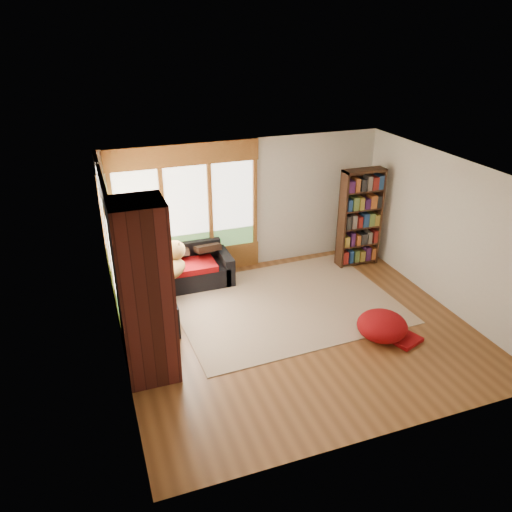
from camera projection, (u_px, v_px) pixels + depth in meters
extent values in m
plane|color=brown|center=(297.00, 328.00, 8.20)|extent=(5.50, 5.50, 0.00)
plane|color=white|center=(303.00, 174.00, 7.08)|extent=(5.50, 5.50, 0.00)
cube|color=silver|center=(247.00, 205.00, 9.77)|extent=(5.50, 0.04, 2.60)
cube|color=silver|center=(392.00, 348.00, 5.52)|extent=(5.50, 0.04, 2.60)
cube|color=silver|center=(116.00, 286.00, 6.80)|extent=(0.04, 5.00, 2.60)
cube|color=silver|center=(447.00, 233.00, 8.48)|extent=(0.04, 5.00, 2.60)
cube|color=#915924|center=(187.00, 210.00, 9.35)|extent=(2.82, 0.10, 1.90)
cube|color=white|center=(187.00, 210.00, 9.35)|extent=(2.54, 0.09, 1.62)
cube|color=#915924|center=(110.00, 248.00, 7.81)|extent=(0.10, 2.62, 1.90)
cube|color=white|center=(110.00, 248.00, 7.81)|extent=(0.09, 2.36, 1.62)
cube|color=olive|center=(104.00, 207.00, 8.35)|extent=(0.03, 0.72, 0.90)
cube|color=#471914|center=(145.00, 294.00, 6.61)|extent=(0.70, 0.70, 2.60)
cube|color=black|center=(172.00, 278.00, 9.35)|extent=(2.20, 0.90, 0.42)
cube|color=black|center=(167.00, 251.00, 9.48)|extent=(2.20, 0.20, 0.38)
cube|color=black|center=(223.00, 265.00, 9.62)|extent=(0.20, 0.90, 0.60)
cube|color=maroon|center=(167.00, 268.00, 9.10)|extent=(1.90, 0.66, 0.12)
cube|color=black|center=(142.00, 300.00, 8.60)|extent=(0.90, 2.20, 0.42)
cube|color=black|center=(119.00, 283.00, 8.32)|extent=(0.20, 2.20, 0.38)
cube|color=black|center=(151.00, 326.00, 7.71)|extent=(0.90, 0.20, 0.60)
cube|color=maroon|center=(151.00, 295.00, 8.22)|extent=(0.66, 1.20, 0.12)
cube|color=maroon|center=(143.00, 270.00, 9.03)|extent=(0.66, 0.66, 0.12)
cube|color=beige|center=(285.00, 303.00, 8.89)|extent=(3.90, 3.05, 0.01)
cube|color=#3B2013|center=(378.00, 216.00, 10.07)|extent=(0.04, 0.29, 2.00)
cube|color=#3B2013|center=(342.00, 221.00, 9.82)|extent=(0.04, 0.29, 2.00)
cube|color=#3B2013|center=(357.00, 216.00, 10.06)|extent=(0.86, 0.02, 2.00)
cube|color=#3B2013|center=(356.00, 260.00, 10.35)|extent=(0.78, 0.27, 0.03)
cube|color=#3B2013|center=(358.00, 244.00, 10.19)|extent=(0.78, 0.27, 0.03)
cube|color=#3B2013|center=(359.00, 227.00, 10.03)|extent=(0.78, 0.27, 0.03)
cube|color=#3B2013|center=(361.00, 209.00, 9.86)|extent=(0.78, 0.27, 0.03)
cube|color=#3B2013|center=(363.00, 190.00, 9.70)|extent=(0.78, 0.27, 0.03)
cube|color=#3B2013|center=(365.00, 171.00, 9.54)|extent=(0.78, 0.27, 0.03)
cube|color=#726659|center=(361.00, 219.00, 9.93)|extent=(0.74, 0.21, 1.84)
ellipsoid|color=maroon|center=(382.00, 325.00, 7.87)|extent=(0.92, 0.92, 0.43)
ellipsoid|color=olive|center=(165.00, 264.00, 8.63)|extent=(1.02, 1.02, 0.30)
sphere|color=olive|center=(175.00, 250.00, 8.83)|extent=(0.50, 0.50, 0.35)
cone|color=olive|center=(173.00, 244.00, 8.72)|extent=(0.18, 0.18, 0.15)
ellipsoid|color=#2F1F15|center=(138.00, 277.00, 8.28)|extent=(0.57, 0.82, 0.26)
sphere|color=#2F1F15|center=(134.00, 263.00, 8.45)|extent=(0.34, 0.34, 0.31)
cone|color=#2F1F15|center=(134.00, 258.00, 8.36)|extent=(0.13, 0.13, 0.14)
cube|color=black|center=(204.00, 240.00, 9.50)|extent=(0.45, 0.12, 0.45)
cube|color=black|center=(173.00, 245.00, 9.31)|extent=(0.45, 0.12, 0.45)
cube|color=black|center=(125.00, 262.00, 8.64)|extent=(0.45, 0.12, 0.45)
cube|color=black|center=(133.00, 292.00, 7.71)|extent=(0.45, 0.12, 0.45)
cube|color=maroon|center=(141.00, 249.00, 9.13)|extent=(0.42, 0.12, 0.42)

